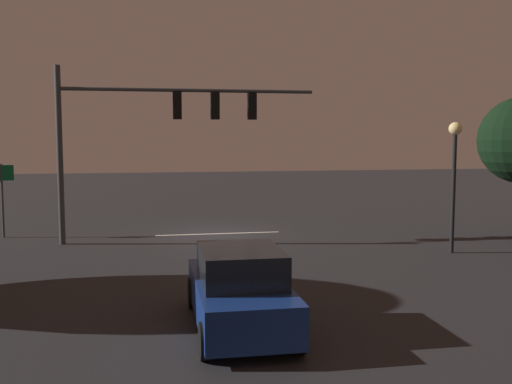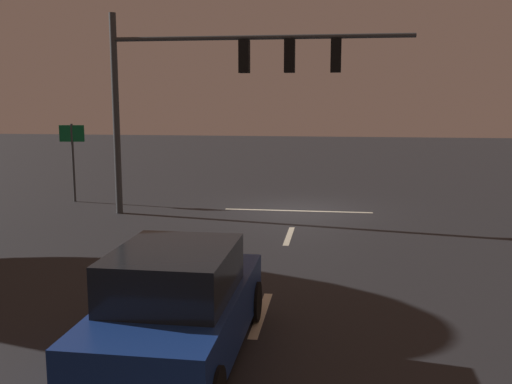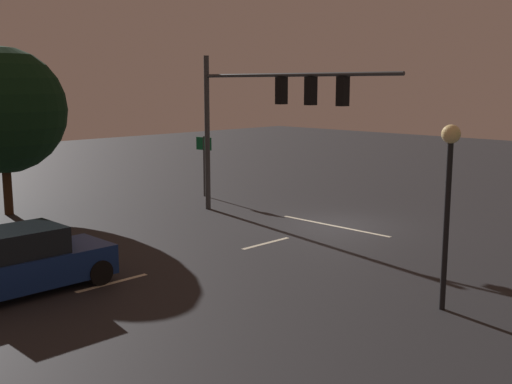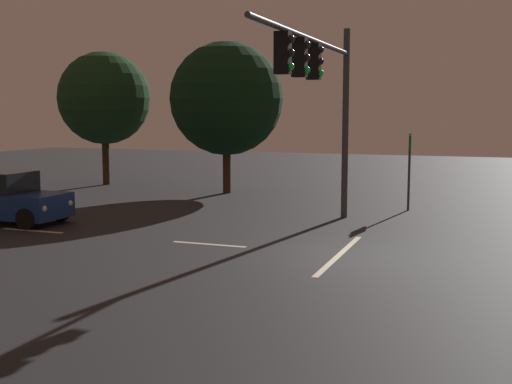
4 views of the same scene
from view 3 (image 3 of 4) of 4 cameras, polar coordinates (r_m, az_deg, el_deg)
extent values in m
plane|color=#232326|center=(24.17, 7.52, -2.96)|extent=(80.00, 80.00, 0.00)
cylinder|color=#383A3D|center=(26.60, -4.45, 5.30)|extent=(0.22, 0.22, 6.45)
cylinder|color=#383A3D|center=(23.17, 3.21, 10.58)|extent=(9.38, 0.14, 0.14)
cube|color=black|center=(23.48, 2.32, 9.19)|extent=(0.32, 0.36, 1.00)
sphere|color=black|center=(23.62, 2.65, 9.97)|extent=(0.20, 0.20, 0.20)
sphere|color=black|center=(23.62, 2.64, 9.19)|extent=(0.20, 0.20, 0.20)
sphere|color=#19F24C|center=(23.63, 2.63, 8.41)|extent=(0.20, 0.20, 0.20)
cube|color=black|center=(22.55, 5.00, 9.13)|extent=(0.32, 0.36, 1.00)
sphere|color=black|center=(22.70, 5.32, 9.94)|extent=(0.20, 0.20, 0.20)
sphere|color=black|center=(22.70, 5.31, 9.13)|extent=(0.20, 0.20, 0.20)
sphere|color=#19F24C|center=(22.71, 5.29, 8.33)|extent=(0.20, 0.20, 0.20)
cube|color=black|center=(21.68, 7.89, 9.05)|extent=(0.32, 0.36, 1.00)
sphere|color=black|center=(21.83, 8.21, 9.89)|extent=(0.20, 0.20, 0.20)
sphere|color=black|center=(21.83, 8.19, 9.05)|extent=(0.20, 0.20, 0.20)
sphere|color=#19F24C|center=(21.84, 8.17, 8.21)|extent=(0.20, 0.20, 0.20)
cube|color=beige|center=(21.21, 0.93, -4.68)|extent=(0.16, 2.20, 0.01)
cube|color=beige|center=(17.55, -12.91, -8.05)|extent=(0.16, 2.20, 0.01)
cube|color=beige|center=(23.94, 7.09, -3.06)|extent=(5.00, 0.16, 0.01)
cube|color=navy|center=(17.32, -20.03, -6.51)|extent=(1.83, 4.31, 0.80)
cube|color=black|center=(17.05, -20.79, -4.23)|extent=(1.62, 2.11, 0.68)
cylinder|color=black|center=(18.79, -16.63, -5.94)|extent=(0.23, 0.68, 0.68)
cylinder|color=black|center=(17.38, -13.98, -7.10)|extent=(0.23, 0.68, 0.68)
sphere|color=#F9EFC6|center=(18.79, -15.01, -4.83)|extent=(0.20, 0.20, 0.20)
sphere|color=#F9EFC6|center=(17.70, -12.89, -5.64)|extent=(0.20, 0.20, 0.20)
cylinder|color=black|center=(15.31, 16.89, -3.10)|extent=(0.14, 0.14, 4.00)
sphere|color=#F9D88C|center=(14.99, 17.30, 5.05)|extent=(0.44, 0.44, 0.44)
cylinder|color=#383A3D|center=(29.86, -4.73, 2.33)|extent=(0.09, 0.09, 2.87)
cube|color=#0F6033|center=(29.74, -4.76, 4.40)|extent=(0.90, 0.19, 0.60)
cylinder|color=#382314|center=(27.58, -21.65, 0.51)|extent=(0.36, 0.36, 2.36)
sphere|color=black|center=(27.29, -22.07, 6.90)|extent=(5.07, 5.07, 5.07)
camera|label=1|loc=(17.66, -60.33, 0.44)|focal=41.00mm
camera|label=2|loc=(13.08, -48.59, -0.41)|focal=40.78mm
camera|label=4|loc=(22.28, 49.44, 2.10)|focal=45.29mm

